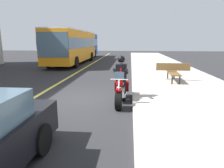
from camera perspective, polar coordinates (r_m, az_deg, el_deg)
ground_plane at (r=8.02m, az=-8.62°, el=-4.36°), size 80.00×80.00×0.00m
sidewalk_curb at (r=8.20m, az=23.66°, el=-4.36°), size 60.00×5.00×0.15m
lane_center_stripe at (r=8.71m, az=-21.53°, el=-3.73°), size 60.00×0.16×0.01m
motorcycle_main at (r=7.47m, az=2.50°, el=-1.88°), size 2.22×0.63×1.26m
rider_main at (r=7.54m, az=2.63°, el=2.78°), size 0.63×0.56×1.74m
bus_near at (r=21.03m, az=-11.04°, el=10.91°), size 11.05×2.70×3.30m
bus_far at (r=26.20m, az=-8.96°, el=11.19°), size 11.05×2.70×3.30m
bench_sidewalk at (r=11.20m, az=17.15°, el=3.67°), size 1.82×1.80×0.95m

